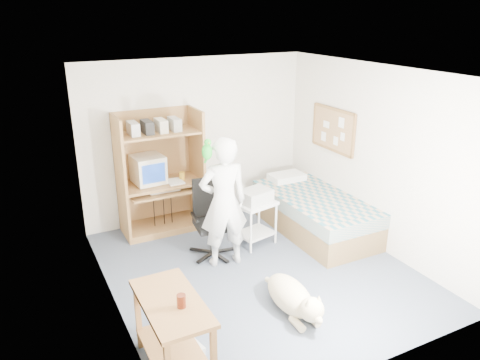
{
  "coord_description": "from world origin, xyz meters",
  "views": [
    {
      "loc": [
        -2.59,
        -4.58,
        3.16
      ],
      "look_at": [
        0.02,
        0.54,
        1.05
      ],
      "focal_mm": 35.0,
      "sensor_mm": 36.0,
      "label": 1
    }
  ],
  "objects": [
    {
      "name": "floor_box_b",
      "position": [
        -1.33,
        -1.06,
        0.04
      ],
      "size": [
        0.22,
        0.25,
        0.08
      ],
      "primitive_type": "cube",
      "rotation": [
        0.0,
        0.0,
        0.21
      ],
      "color": "#B6B6B1",
      "rests_on": "floor"
    },
    {
      "name": "printer",
      "position": [
        0.31,
        0.66,
        0.73
      ],
      "size": [
        0.48,
        0.4,
        0.18
      ],
      "primitive_type": "cube",
      "rotation": [
        0.0,
        0.0,
        0.22
      ],
      "color": "#AEADA9",
      "rests_on": "printer_cart"
    },
    {
      "name": "computer_hutch",
      "position": [
        -0.7,
        1.74,
        0.82
      ],
      "size": [
        1.2,
        0.63,
        1.8
      ],
      "color": "brown",
      "rests_on": "floor"
    },
    {
      "name": "person",
      "position": [
        -0.31,
        0.36,
        0.86
      ],
      "size": [
        0.67,
        0.48,
        1.71
      ],
      "primitive_type": "imported",
      "rotation": [
        0.0,
        0.0,
        3.02
      ],
      "color": "silver",
      "rests_on": "floor"
    },
    {
      "name": "pencil_cup",
      "position": [
        -0.39,
        1.65,
        0.82
      ],
      "size": [
        0.08,
        0.08,
        0.12
      ],
      "primitive_type": "cylinder",
      "color": "gold",
      "rests_on": "computer_hutch"
    },
    {
      "name": "crt_monitor",
      "position": [
        -0.87,
        1.75,
        0.97
      ],
      "size": [
        0.46,
        0.48,
        0.4
      ],
      "rotation": [
        0.0,
        0.0,
        0.08
      ],
      "color": "beige",
      "rests_on": "computer_hutch"
    },
    {
      "name": "dog",
      "position": [
        -0.09,
        -0.95,
        0.19
      ],
      "size": [
        0.39,
        1.14,
        0.43
      ],
      "rotation": [
        0.0,
        0.0,
        -0.03
      ],
      "color": "beige",
      "rests_on": "floor"
    },
    {
      "name": "corkboard",
      "position": [
        1.77,
        0.9,
        1.45
      ],
      "size": [
        0.04,
        0.94,
        0.66
      ],
      "color": "#987244",
      "rests_on": "wall_right"
    },
    {
      "name": "office_chair",
      "position": [
        -0.35,
        0.67,
        0.37
      ],
      "size": [
        0.58,
        0.58,
        1.03
      ],
      "rotation": [
        0.0,
        0.0,
        -0.12
      ],
      "color": "black",
      "rests_on": "floor"
    },
    {
      "name": "wall_back",
      "position": [
        0.0,
        2.0,
        1.25
      ],
      "size": [
        3.6,
        0.02,
        2.5
      ],
      "primitive_type": "cube",
      "color": "beige",
      "rests_on": "floor"
    },
    {
      "name": "bed",
      "position": [
        1.3,
        0.62,
        0.29
      ],
      "size": [
        1.02,
        2.02,
        0.66
      ],
      "color": "brown",
      "rests_on": "floor"
    },
    {
      "name": "ceiling",
      "position": [
        0.0,
        0.0,
        2.5
      ],
      "size": [
        3.6,
        4.0,
        0.02
      ],
      "primitive_type": "cube",
      "color": "white",
      "rests_on": "wall_back"
    },
    {
      "name": "keyboard",
      "position": [
        -0.7,
        1.58,
        0.67
      ],
      "size": [
        0.46,
        0.17,
        0.03
      ],
      "primitive_type": "cube",
      "rotation": [
        0.0,
        0.0,
        -0.03
      ],
      "color": "beige",
      "rests_on": "computer_hutch"
    },
    {
      "name": "side_desk",
      "position": [
        -1.55,
        -1.2,
        0.49
      ],
      "size": [
        0.5,
        1.0,
        0.75
      ],
      "color": "brown",
      "rests_on": "floor"
    },
    {
      "name": "printer_cart",
      "position": [
        0.31,
        0.66,
        0.42
      ],
      "size": [
        0.61,
        0.53,
        0.64
      ],
      "rotation": [
        0.0,
        0.0,
        0.22
      ],
      "color": "silver",
      "rests_on": "floor"
    },
    {
      "name": "wall_right",
      "position": [
        1.8,
        0.0,
        1.25
      ],
      "size": [
        0.02,
        4.0,
        2.5
      ],
      "primitive_type": "cube",
      "color": "beige",
      "rests_on": "floor"
    },
    {
      "name": "parrot",
      "position": [
        -0.51,
        0.38,
        1.57
      ],
      "size": [
        0.13,
        0.22,
        0.35
      ],
      "rotation": [
        0.0,
        0.0,
        -0.12
      ],
      "color": "#138814",
      "rests_on": "person"
    },
    {
      "name": "floor",
      "position": [
        0.0,
        0.0,
        0.0
      ],
      "size": [
        4.0,
        4.0,
        0.0
      ],
      "primitive_type": "plane",
      "color": "#444C5C",
      "rests_on": "ground"
    },
    {
      "name": "wall_left",
      "position": [
        -1.8,
        0.0,
        1.25
      ],
      "size": [
        0.02,
        4.0,
        2.5
      ],
      "primitive_type": "cube",
      "color": "beige",
      "rests_on": "floor"
    },
    {
      "name": "drink_glass",
      "position": [
        -1.5,
        -1.33,
        0.81
      ],
      "size": [
        0.08,
        0.08,
        0.12
      ],
      "primitive_type": "cylinder",
      "color": "#44170A",
      "rests_on": "side_desk"
    }
  ]
}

